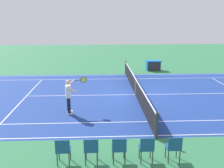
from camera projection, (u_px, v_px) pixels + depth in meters
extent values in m
plane|color=#2D7247|center=(135.00, 95.00, 15.23)|extent=(60.00, 60.00, 0.00)
cube|color=navy|center=(135.00, 95.00, 15.22)|extent=(24.20, 11.40, 0.00)
cube|color=white|center=(126.00, 75.00, 20.54)|extent=(23.80, 0.05, 0.01)
cube|color=white|center=(154.00, 136.00, 9.90)|extent=(23.80, 0.05, 0.01)
cube|color=white|center=(128.00, 79.00, 19.20)|extent=(23.80, 0.05, 0.01)
cube|color=white|center=(148.00, 122.00, 11.25)|extent=(23.80, 0.05, 0.01)
cube|color=white|center=(26.00, 96.00, 14.93)|extent=(0.05, 8.22, 0.01)
cube|color=white|center=(135.00, 95.00, 15.22)|extent=(12.80, 0.05, 0.01)
cylinder|color=#2D2D33|center=(126.00, 68.00, 20.70)|extent=(0.10, 0.10, 1.08)
cylinder|color=#2D2D33|center=(157.00, 126.00, 9.48)|extent=(0.10, 0.10, 1.08)
cube|color=black|center=(135.00, 87.00, 15.12)|extent=(0.02, 11.60, 0.88)
cube|color=white|center=(136.00, 79.00, 14.99)|extent=(0.04, 11.60, 0.06)
cube|color=white|center=(135.00, 87.00, 15.12)|extent=(0.04, 0.06, 0.88)
cylinder|color=black|center=(69.00, 105.00, 11.98)|extent=(0.15, 0.15, 0.74)
cube|color=white|center=(71.00, 113.00, 12.09)|extent=(0.30, 0.16, 0.09)
cylinder|color=black|center=(69.00, 104.00, 12.20)|extent=(0.15, 0.15, 0.74)
cube|color=white|center=(70.00, 112.00, 12.32)|extent=(0.30, 0.16, 0.09)
cube|color=white|center=(68.00, 91.00, 11.93)|extent=(0.31, 0.42, 0.56)
sphere|color=beige|center=(68.00, 82.00, 11.82)|extent=(0.23, 0.23, 0.23)
cylinder|color=beige|center=(72.00, 90.00, 11.67)|extent=(0.42, 0.14, 0.26)
cylinder|color=beige|center=(71.00, 83.00, 12.15)|extent=(0.40, 0.29, 0.30)
cylinder|color=#232326|center=(77.00, 80.00, 12.25)|extent=(0.28, 0.09, 0.04)
torus|color=#232326|center=(84.00, 80.00, 12.32)|extent=(0.31, 0.09, 0.31)
cylinder|color=#C6D84C|center=(84.00, 80.00, 12.32)|extent=(0.27, 0.06, 0.27)
sphere|color=#CCE01E|center=(113.00, 82.00, 18.08)|extent=(0.07, 0.07, 0.07)
cylinder|color=#38383D|center=(166.00, 151.00, 8.31)|extent=(0.04, 0.04, 0.44)
cylinder|color=#38383D|center=(176.00, 151.00, 8.33)|extent=(0.04, 0.04, 0.44)
cylinder|color=#38383D|center=(168.00, 157.00, 7.96)|extent=(0.04, 0.04, 0.44)
cylinder|color=#38383D|center=(180.00, 157.00, 7.98)|extent=(0.04, 0.04, 0.44)
cube|color=navy|center=(173.00, 147.00, 8.09)|extent=(0.44, 0.44, 0.04)
cube|color=navy|center=(175.00, 144.00, 7.84)|extent=(0.44, 0.04, 0.40)
cylinder|color=#38383D|center=(139.00, 152.00, 8.27)|extent=(0.04, 0.04, 0.44)
cylinder|color=#38383D|center=(150.00, 152.00, 8.29)|extent=(0.04, 0.04, 0.44)
cylinder|color=#38383D|center=(141.00, 158.00, 7.92)|extent=(0.04, 0.04, 0.44)
cylinder|color=#38383D|center=(153.00, 157.00, 7.94)|extent=(0.04, 0.04, 0.44)
cube|color=navy|center=(146.00, 148.00, 8.05)|extent=(0.44, 0.44, 0.04)
cube|color=navy|center=(147.00, 144.00, 7.80)|extent=(0.44, 0.04, 0.40)
cylinder|color=#38383D|center=(113.00, 152.00, 8.23)|extent=(0.04, 0.04, 0.44)
cylinder|color=#38383D|center=(124.00, 152.00, 8.25)|extent=(0.04, 0.04, 0.44)
cylinder|color=#38383D|center=(113.00, 158.00, 7.89)|extent=(0.04, 0.04, 0.44)
cylinder|color=#38383D|center=(125.00, 158.00, 7.90)|extent=(0.04, 0.04, 0.44)
cube|color=navy|center=(119.00, 148.00, 8.01)|extent=(0.44, 0.44, 0.04)
cube|color=navy|center=(119.00, 145.00, 7.76)|extent=(0.44, 0.04, 0.40)
cylinder|color=#38383D|center=(86.00, 153.00, 8.19)|extent=(0.04, 0.04, 0.44)
cylinder|color=#38383D|center=(97.00, 153.00, 8.21)|extent=(0.04, 0.04, 0.44)
cylinder|color=#38383D|center=(85.00, 159.00, 7.85)|extent=(0.04, 0.04, 0.44)
cylinder|color=#38383D|center=(97.00, 159.00, 7.86)|extent=(0.04, 0.04, 0.44)
cube|color=navy|center=(91.00, 149.00, 7.97)|extent=(0.44, 0.44, 0.04)
cube|color=navy|center=(91.00, 146.00, 7.72)|extent=(0.44, 0.04, 0.40)
cylinder|color=#38383D|center=(59.00, 154.00, 8.16)|extent=(0.04, 0.04, 0.44)
cylinder|color=#38383D|center=(70.00, 153.00, 8.17)|extent=(0.04, 0.04, 0.44)
cylinder|color=#38383D|center=(57.00, 160.00, 7.81)|extent=(0.04, 0.04, 0.44)
cylinder|color=#38383D|center=(69.00, 159.00, 7.82)|extent=(0.04, 0.04, 0.44)
cube|color=navy|center=(64.00, 150.00, 7.93)|extent=(0.44, 0.44, 0.04)
cube|color=navy|center=(62.00, 146.00, 7.68)|extent=(0.44, 0.04, 0.40)
cube|color=#2D2D33|center=(154.00, 66.00, 22.30)|extent=(1.10, 0.70, 0.80)
cube|color=blue|center=(154.00, 61.00, 22.20)|extent=(1.24, 0.84, 0.06)
cube|color=blue|center=(147.00, 66.00, 22.27)|extent=(0.06, 0.84, 0.84)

